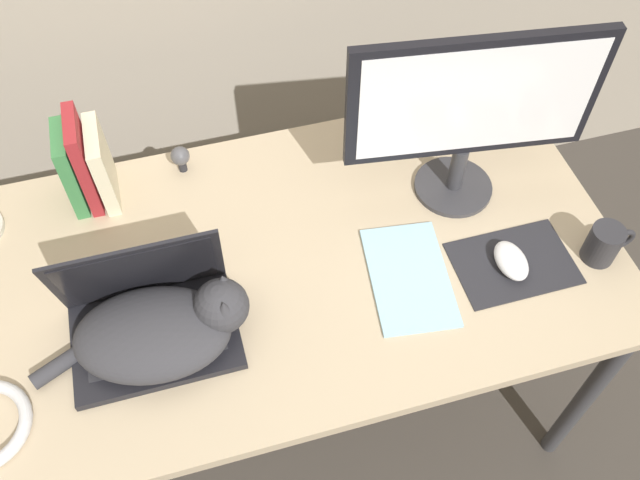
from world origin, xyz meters
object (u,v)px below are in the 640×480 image
(cat, at_px, (163,329))
(mug, at_px, (605,243))
(computer_mouse, at_px, (511,261))
(external_monitor, at_px, (471,111))
(webcam, at_px, (180,157))
(notepad, at_px, (409,277))
(laptop, at_px, (151,317))
(book_row, at_px, (86,165))

(cat, relative_size, mug, 3.95)
(computer_mouse, distance_m, mug, 0.20)
(external_monitor, height_order, webcam, external_monitor)
(notepad, relative_size, mug, 2.60)
(cat, distance_m, webcam, 0.47)
(laptop, distance_m, book_row, 0.40)
(cat, xyz_separation_m, external_monitor, (0.70, 0.22, 0.19))
(notepad, xyz_separation_m, webcam, (-0.41, 0.44, 0.04))
(webcam, xyz_separation_m, mug, (0.83, -0.49, 0.00))
(laptop, xyz_separation_m, cat, (0.02, -0.04, 0.01))
(external_monitor, relative_size, book_row, 2.26)
(laptop, xyz_separation_m, book_row, (-0.08, 0.39, 0.06))
(laptop, xyz_separation_m, notepad, (0.53, -0.02, -0.04))
(book_row, height_order, mug, book_row)
(external_monitor, distance_m, notepad, 0.37)
(laptop, distance_m, mug, 0.95)
(webcam, bearing_deg, mug, -30.87)
(computer_mouse, distance_m, webcam, 0.78)
(cat, height_order, notepad, cat)
(external_monitor, xyz_separation_m, webcam, (-0.60, 0.23, -0.20))
(laptop, relative_size, cat, 0.75)
(cat, distance_m, external_monitor, 0.76)
(webcam, bearing_deg, laptop, -106.35)
(cat, bearing_deg, notepad, 1.94)
(external_monitor, distance_m, webcam, 0.67)
(computer_mouse, bearing_deg, book_row, 152.06)
(external_monitor, height_order, computer_mouse, external_monitor)
(webcam, distance_m, mug, 0.96)
(external_monitor, relative_size, notepad, 1.83)
(computer_mouse, height_order, book_row, book_row)
(external_monitor, height_order, mug, external_monitor)
(cat, xyz_separation_m, webcam, (0.10, 0.45, -0.01))
(laptop, distance_m, external_monitor, 0.77)
(cat, relative_size, external_monitor, 0.83)
(computer_mouse, bearing_deg, external_monitor, 97.65)
(external_monitor, bearing_deg, webcam, 158.94)
(external_monitor, xyz_separation_m, mug, (0.23, -0.26, -0.20))
(notepad, bearing_deg, webcam, 133.37)
(laptop, height_order, mug, laptop)
(computer_mouse, xyz_separation_m, book_row, (-0.83, 0.44, 0.08))
(cat, xyz_separation_m, notepad, (0.51, 0.02, -0.05))
(webcam, height_order, mug, mug)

